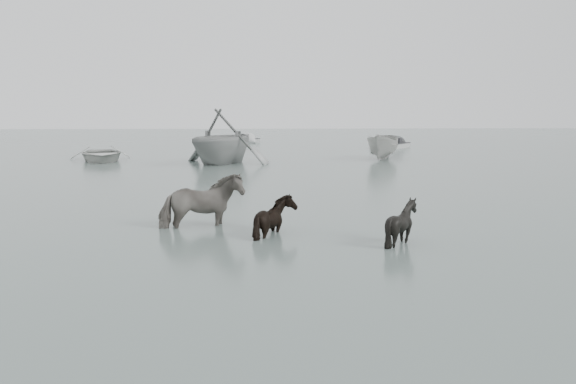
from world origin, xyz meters
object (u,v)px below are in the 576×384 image
at_px(pony_pinto, 201,193).
at_px(rowboat_lead, 101,152).
at_px(pony_black, 402,217).
at_px(pony_dark, 276,208).

bearing_deg(pony_pinto, rowboat_lead, 4.25).
bearing_deg(rowboat_lead, pony_black, -75.55).
height_order(pony_pinto, pony_dark, pony_pinto).
relative_size(pony_pinto, rowboat_lead, 0.44).
height_order(pony_dark, rowboat_lead, pony_dark).
bearing_deg(pony_dark, rowboat_lead, 26.77).
xyz_separation_m(pony_dark, rowboat_lead, (-9.67, 19.64, -0.16)).
distance_m(pony_pinto, pony_black, 5.11).
distance_m(pony_black, rowboat_lead, 24.10).
relative_size(pony_dark, rowboat_lead, 0.27).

